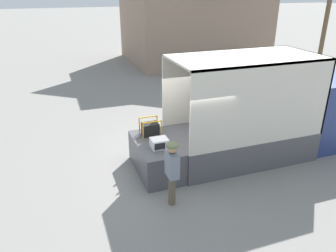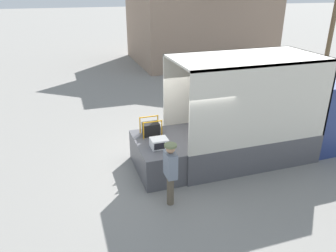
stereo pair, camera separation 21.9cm
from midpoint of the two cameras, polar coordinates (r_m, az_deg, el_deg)
ground_plane at (r=10.06m, az=0.46°, el=-7.18°), size 160.00×160.00×0.00m
box_truck at (r=11.43m, az=19.20°, el=0.89°), size 6.76×2.23×3.24m
tailgate_deck at (r=9.67m, az=-2.73°, el=-5.35°), size 1.15×2.12×0.94m
microwave at (r=9.10m, az=-2.22°, el=-3.00°), size 0.47×0.41×0.27m
portable_generator at (r=9.86m, az=-3.64°, el=-0.47°), size 0.60×0.45×0.52m
worker_person at (r=7.99m, az=-0.07°, el=-7.40°), size 0.30×0.44×1.68m
house_backdrop at (r=24.35m, az=4.21°, el=20.71°), size 9.49×7.32×7.87m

